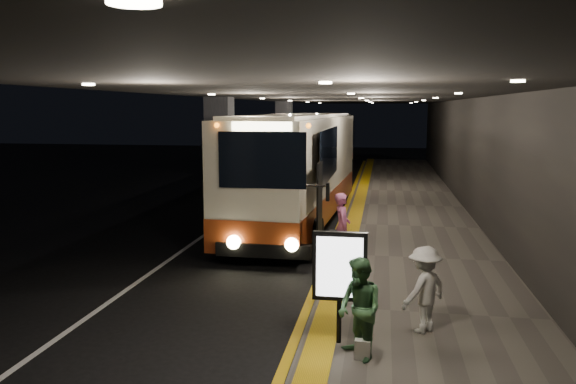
% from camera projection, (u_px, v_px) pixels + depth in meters
% --- Properties ---
extents(ground, '(90.00, 90.00, 0.00)m').
position_uv_depth(ground, '(233.00, 264.00, 14.66)').
color(ground, black).
extents(lane_line_white, '(0.12, 50.00, 0.01)m').
position_uv_depth(lane_line_white, '(221.00, 223.00, 19.84)').
color(lane_line_white, silver).
rests_on(lane_line_white, ground).
extents(kerb_stripe_yellow, '(0.18, 50.00, 0.01)m').
position_uv_depth(kerb_stripe_yellow, '(338.00, 227.00, 19.15)').
color(kerb_stripe_yellow, gold).
rests_on(kerb_stripe_yellow, ground).
extents(sidewalk, '(4.50, 50.00, 0.15)m').
position_uv_depth(sidewalk, '(410.00, 228.00, 18.73)').
color(sidewalk, '#514C44').
rests_on(sidewalk, ground).
extents(tactile_strip, '(0.50, 50.00, 0.01)m').
position_uv_depth(tactile_strip, '(353.00, 224.00, 19.04)').
color(tactile_strip, gold).
rests_on(tactile_strip, sidewalk).
extents(terminal_wall, '(0.10, 50.00, 6.00)m').
position_uv_depth(terminal_wall, '(485.00, 141.00, 17.93)').
color(terminal_wall, black).
rests_on(terminal_wall, ground).
extents(support_columns, '(0.80, 24.80, 4.40)m').
position_uv_depth(support_columns, '(220.00, 164.00, 18.49)').
color(support_columns, black).
rests_on(support_columns, ground).
extents(canopy, '(9.00, 50.00, 0.40)m').
position_uv_depth(canopy, '(345.00, 91.00, 18.44)').
color(canopy, black).
rests_on(canopy, support_columns).
extents(coach_main, '(3.08, 12.04, 3.72)m').
position_uv_depth(coach_main, '(299.00, 174.00, 19.42)').
color(coach_main, beige).
rests_on(coach_main, ground).
extents(coach_second, '(2.56, 11.38, 3.57)m').
position_uv_depth(coach_second, '(328.00, 151.00, 30.80)').
color(coach_second, beige).
rests_on(coach_second, ground).
extents(passenger_boarding, '(0.50, 0.69, 1.74)m').
position_uv_depth(passenger_boarding, '(342.00, 226.00, 14.45)').
color(passenger_boarding, '#BA568A').
rests_on(passenger_boarding, sidewalk).
extents(passenger_waiting_green, '(0.86, 0.91, 1.61)m').
position_uv_depth(passenger_waiting_green, '(360.00, 309.00, 8.68)').
color(passenger_waiting_green, '#3A683F').
rests_on(passenger_waiting_green, sidewalk).
extents(passenger_waiting_white, '(1.02, 1.03, 1.53)m').
position_uv_depth(passenger_waiting_white, '(424.00, 289.00, 9.76)').
color(passenger_waiting_white, silver).
rests_on(passenger_waiting_white, sidewalk).
extents(bag_polka, '(0.28, 0.15, 0.32)m').
position_uv_depth(bag_polka, '(366.00, 306.00, 10.68)').
color(bag_polka, black).
rests_on(bag_polka, sidewalk).
extents(bag_plain, '(0.25, 0.16, 0.31)m').
position_uv_depth(bag_plain, '(363.00, 349.00, 8.76)').
color(bag_plain, '#B1B1A6').
rests_on(bag_plain, sidewalk).
extents(info_sign, '(0.89, 0.12, 1.89)m').
position_uv_depth(info_sign, '(340.00, 269.00, 9.20)').
color(info_sign, black).
rests_on(info_sign, sidewalk).
extents(stanchion_post, '(0.05, 0.05, 1.21)m').
position_uv_depth(stanchion_post, '(333.00, 258.00, 12.43)').
color(stanchion_post, black).
rests_on(stanchion_post, sidewalk).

